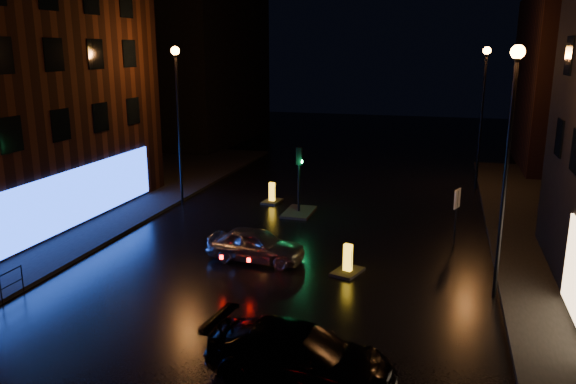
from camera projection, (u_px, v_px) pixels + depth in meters
The scene contains 12 objects.
ground at pixel (213, 353), 15.64m from camera, with size 120.00×120.00×0.00m, color black.
pavement_left at pixel (8, 225), 26.78m from camera, with size 12.00×44.00×0.15m, color black.
building_far_left at pixel (200, 63), 50.77m from camera, with size 8.00×16.00×14.00m, color black.
street_lamp_lfar at pixel (178, 102), 29.38m from camera, with size 0.44×0.44×8.37m.
street_lamp_rnear at pixel (510, 136), 17.80m from camera, with size 0.44×0.44×8.37m.
street_lamp_rfar at pixel (483, 96), 32.72m from camera, with size 0.44×0.44×8.37m.
traffic_signal at pixel (299, 204), 28.89m from camera, with size 1.40×2.40×3.45m.
silver_hatchback at pixel (256, 245), 22.34m from camera, with size 1.58×3.92×1.33m, color #A2A5A9.
dark_sedan at pixel (300, 355), 14.20m from camera, with size 2.01×4.95×1.44m, color black.
bollard_near at pixel (348, 267), 21.18m from camera, with size 1.24×1.52×1.15m.
bollard_far at pixel (272, 198), 30.97m from camera, with size 0.99×1.37×1.13m.
road_sign_right at pixel (457, 204), 23.75m from camera, with size 0.26×0.59×2.52m.
Camera 1 is at (5.84, -12.94, 8.23)m, focal length 35.00 mm.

